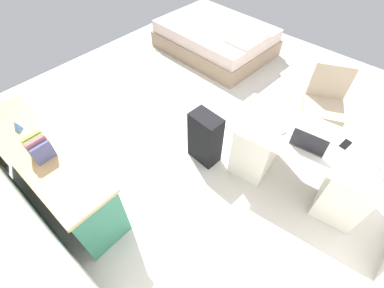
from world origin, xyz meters
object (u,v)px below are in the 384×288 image
(office_chair, at_px, (321,108))
(figurine_small, at_px, (16,126))
(suitcase_black, at_px, (205,138))
(credenza, at_px, (53,172))
(laptop, at_px, (309,142))
(desk, at_px, (302,161))
(cell_phone_near_laptop, at_px, (346,144))
(computer_mouse, at_px, (283,131))
(bed, at_px, (216,38))

(office_chair, distance_m, figurine_small, 3.37)
(suitcase_black, xyz_separation_m, figurine_small, (1.18, 1.42, 0.47))
(credenza, relative_size, figurine_small, 16.36)
(credenza, relative_size, laptop, 5.36)
(desk, distance_m, cell_phone_near_laptop, 0.46)
(figurine_small, bearing_deg, desk, -140.02)
(suitcase_black, xyz_separation_m, cell_phone_near_laptop, (-1.25, -0.55, 0.39))
(computer_mouse, bearing_deg, desk, -166.57)
(laptop, xyz_separation_m, cell_phone_near_laptop, (-0.26, -0.26, -0.04))
(figurine_small, bearing_deg, credenza, -179.75)
(desk, bearing_deg, office_chair, -77.05)
(office_chair, relative_size, bed, 0.48)
(office_chair, bearing_deg, cell_phone_near_laptop, 121.76)
(office_chair, height_order, suitcase_black, office_chair)
(office_chair, height_order, cell_phone_near_laptop, office_chair)
(credenza, xyz_separation_m, cell_phone_near_laptop, (-2.07, -1.97, 0.35))
(figurine_small, bearing_deg, laptop, -141.70)
(cell_phone_near_laptop, bearing_deg, desk, 36.90)
(desk, xyz_separation_m, laptop, (0.00, 0.11, 0.39))
(suitcase_black, distance_m, cell_phone_near_laptop, 1.42)
(credenza, height_order, laptop, laptop)
(laptop, bearing_deg, cell_phone_near_laptop, -135.34)
(computer_mouse, relative_size, cell_phone_near_laptop, 0.74)
(credenza, height_order, suitcase_black, credenza)
(office_chair, distance_m, suitcase_black, 1.52)
(office_chair, xyz_separation_m, computer_mouse, (0.06, 0.99, 0.32))
(credenza, bearing_deg, computer_mouse, -132.02)
(computer_mouse, xyz_separation_m, cell_phone_near_laptop, (-0.52, -0.25, -0.01))
(credenza, relative_size, suitcase_black, 2.67)
(office_chair, distance_m, credenza, 3.15)
(desk, bearing_deg, cell_phone_near_laptop, -150.02)
(cell_phone_near_laptop, bearing_deg, bed, -21.90)
(office_chair, xyz_separation_m, credenza, (1.61, 2.71, -0.04))
(bed, relative_size, computer_mouse, 19.62)
(laptop, bearing_deg, desk, -91.95)
(office_chair, height_order, computer_mouse, office_chair)
(office_chair, bearing_deg, laptop, 101.38)
(credenza, height_order, figurine_small, figurine_small)
(credenza, relative_size, cell_phone_near_laptop, 13.24)
(bed, bearing_deg, computer_mouse, 141.50)
(laptop, distance_m, computer_mouse, 0.27)
(laptop, relative_size, computer_mouse, 3.36)
(bed, xyz_separation_m, cell_phone_near_laptop, (-2.71, 1.49, 0.48))
(computer_mouse, height_order, cell_phone_near_laptop, computer_mouse)
(desk, bearing_deg, credenza, 45.07)
(credenza, distance_m, figurine_small, 0.56)
(bed, xyz_separation_m, laptop, (-2.45, 1.75, 0.53))
(desk, height_order, laptop, laptop)
(office_chair, xyz_separation_m, laptop, (-0.20, 1.00, 0.35))
(suitcase_black, xyz_separation_m, computer_mouse, (-0.72, -0.30, 0.40))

